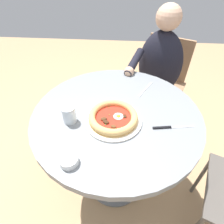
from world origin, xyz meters
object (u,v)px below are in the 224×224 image
fork_utensil (145,89)px  diner_person (155,87)px  dining_table (116,130)px  cafe_chair_diner (161,78)px  water_glass (69,115)px  pizza_on_plate (113,118)px  steak_knife (167,127)px  ramekin_capers (69,160)px

fork_utensil → diner_person: diner_person is taller
dining_table → cafe_chair_diner: (-0.75, 0.37, -0.08)m
water_glass → pizza_on_plate: bearing=95.5°
water_glass → cafe_chair_diner: size_ratio=0.11×
steak_knife → diner_person: (-0.72, 0.05, -0.25)m
fork_utensil → cafe_chair_diner: cafe_chair_diner is taller
dining_table → fork_utensil: 0.32m
fork_utensil → pizza_on_plate: bearing=-31.9°
ramekin_capers → water_glass: bearing=-166.7°
water_glass → diner_person: bearing=143.0°
dining_table → diner_person: (-0.62, 0.30, -0.10)m
fork_utensil → diner_person: 0.49m
water_glass → fork_utensil: bearing=127.9°
pizza_on_plate → ramekin_capers: pizza_on_plate is taller
dining_table → fork_utensil: (-0.22, 0.17, 0.15)m
ramekin_capers → diner_person: size_ratio=0.07×
fork_utensil → water_glass: bearing=-52.1°
pizza_on_plate → water_glass: bearing=-84.5°
water_glass → fork_utensil: 0.51m
cafe_chair_diner → diner_person: bearing=-26.7°
ramekin_capers → fork_utensil: size_ratio=0.49×
water_glass → steak_knife: bearing=88.9°
dining_table → cafe_chair_diner: cafe_chair_diner is taller
diner_person → fork_utensil: bearing=-18.9°
pizza_on_plate → diner_person: size_ratio=0.26×
water_glass → ramekin_capers: (0.24, 0.06, -0.02)m
steak_knife → diner_person: 0.76m
pizza_on_plate → ramekin_capers: 0.31m
dining_table → diner_person: size_ratio=0.79×
steak_knife → cafe_chair_diner: size_ratio=0.24×
pizza_on_plate → cafe_chair_diner: cafe_chair_diner is taller
diner_person → cafe_chair_diner: 0.15m
ramekin_capers → fork_utensil: bearing=148.2°
ramekin_capers → dining_table: bearing=151.9°
water_glass → fork_utensil: water_glass is taller
dining_table → steak_knife: bearing=69.3°
fork_utensil → ramekin_capers: bearing=-31.8°
steak_knife → diner_person: diner_person is taller
water_glass → ramekin_capers: size_ratio=1.14×
pizza_on_plate → fork_utensil: 0.34m
dining_table → pizza_on_plate: 0.18m
dining_table → cafe_chair_diner: bearing=153.9°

